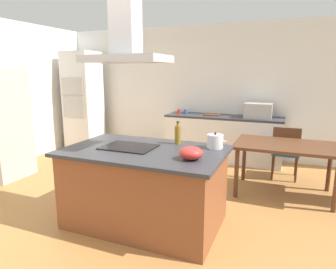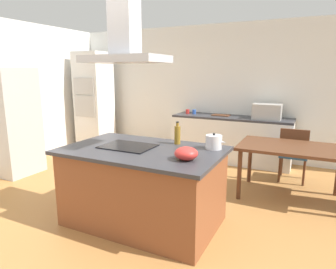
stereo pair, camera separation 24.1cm
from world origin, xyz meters
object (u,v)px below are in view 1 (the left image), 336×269
Objects in this scene: cutting_board at (213,115)px; dining_table at (286,150)px; wall_oven_stack at (83,101)px; chair_facing_back_wall at (286,149)px; cooktop at (129,147)px; tea_kettle at (215,141)px; coffee_mug_red at (179,111)px; countertop_microwave at (258,111)px; mixing_bowl at (191,153)px; range_hood at (126,39)px; coffee_mug_blue at (186,112)px; olive_oil_bottle at (178,134)px.

cutting_board is 0.24× the size of dining_table.
wall_oven_stack is 2.47× the size of chair_facing_back_wall.
cooktop is 2.78m from chair_facing_back_wall.
coffee_mug_red is at bearing 118.36° from tea_kettle.
wall_oven_stack reaches higher than countertop_microwave.
tea_kettle is 0.11× the size of wall_oven_stack.
range_hood is (-0.81, 0.18, 1.14)m from mixing_bowl.
countertop_microwave is at bearing -3.24° from cutting_board.
countertop_microwave is 1.51m from dining_table.
wall_oven_stack is at bearing 147.66° from tea_kettle.
cutting_board is at bearing 0.93° from coffee_mug_blue.
coffee_mug_blue reaches higher than cooktop.
cooktop is at bearing 167.43° from mixing_bowl.
olive_oil_bottle reaches higher than coffee_mug_red.
countertop_microwave reaches higher than coffee_mug_red.
mixing_bowl is at bearing -117.16° from dining_table.
wall_oven_stack is at bearing -173.93° from coffee_mug_red.
olive_oil_bottle is 3.89m from wall_oven_stack.
mixing_bowl is at bearing -96.26° from countertop_microwave.
tea_kettle reaches higher than coffee_mug_blue.
tea_kettle is at bearing -75.56° from cutting_board.
cutting_board is at bearing 100.01° from mixing_bowl.
tea_kettle is 4.30m from wall_oven_stack.
cooktop is at bearing -44.40° from wall_oven_stack.
cooktop is 2.54× the size of tea_kettle.
mixing_bowl reaches higher than dining_table.
wall_oven_stack is 4.55m from dining_table.
tea_kettle is 0.69× the size of cutting_board.
coffee_mug_blue is 0.10× the size of range_hood.
cooktop is 1.20× the size of countertop_microwave.
wall_oven_stack is (-2.70, 2.65, 0.20)m from cooktop.
coffee_mug_red is (-1.59, 0.01, -0.09)m from countertop_microwave.
cooktop is at bearing -140.42° from olive_oil_bottle.
mixing_bowl is 0.47× the size of countertop_microwave.
olive_oil_bottle is 2.24m from chair_facing_back_wall.
mixing_bowl is 0.17× the size of dining_table.
mixing_bowl is at bearing -70.14° from coffee_mug_blue.
cutting_board reaches higher than chair_facing_back_wall.
tea_kettle is 0.17× the size of dining_table.
mixing_bowl is at bearing -12.57° from cooktop.
countertop_microwave is 0.56× the size of range_hood.
coffee_mug_red is 1.00× the size of coffee_mug_blue.
cooktop is 2.54× the size of mixing_bowl.
range_hood is (0.00, 0.00, 1.20)m from cooktop.
cooktop is 1.20m from range_hood.
olive_oil_bottle is 2.66m from coffee_mug_blue.
olive_oil_bottle is 0.81× the size of cutting_board.
wall_oven_stack is (-3.51, 2.83, 0.14)m from mixing_bowl.
coffee_mug_red reaches higher than cooktop.
dining_table is 2.68m from range_hood.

